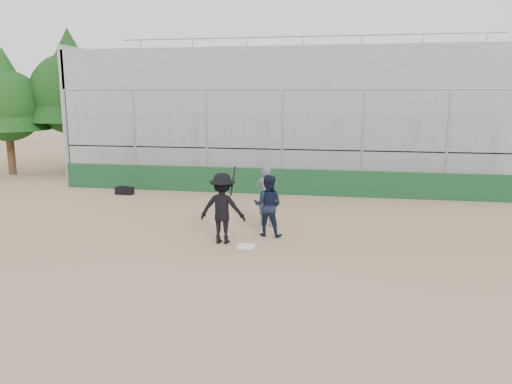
% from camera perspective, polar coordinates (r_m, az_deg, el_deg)
% --- Properties ---
extents(ground, '(90.00, 90.00, 0.00)m').
position_cam_1_polar(ground, '(12.76, -1.14, -6.26)').
color(ground, '#846347').
rests_on(ground, ground).
extents(home_plate, '(0.44, 0.44, 0.02)m').
position_cam_1_polar(home_plate, '(12.75, -1.14, -6.21)').
color(home_plate, white).
rests_on(home_plate, ground).
extents(backstop, '(18.10, 0.25, 4.04)m').
position_cam_1_polar(backstop, '(19.30, 2.99, 2.56)').
color(backstop, '#123A1D').
rests_on(backstop, ground).
extents(bleachers, '(20.25, 6.70, 6.98)m').
position_cam_1_polar(bleachers, '(24.03, 4.58, 8.90)').
color(bleachers, gray).
rests_on(bleachers, ground).
extents(tree_left, '(4.48, 4.48, 7.00)m').
position_cam_1_polar(tree_left, '(26.59, -20.44, 11.62)').
color(tree_left, '#351E13').
rests_on(tree_left, ground).
extents(tree_right, '(3.84, 3.84, 6.00)m').
position_cam_1_polar(tree_right, '(26.71, -26.69, 9.79)').
color(tree_right, '#3C2516').
rests_on(tree_right, ground).
extents(batter_at_plate, '(1.19, 0.78, 1.98)m').
position_cam_1_polar(batter_at_plate, '(12.90, -3.85, -1.86)').
color(batter_at_plate, black).
rests_on(batter_at_plate, ground).
extents(catcher_crouched, '(0.92, 0.77, 1.15)m').
position_cam_1_polar(catcher_crouched, '(13.56, 1.37, -2.72)').
color(catcher_crouched, black).
rests_on(catcher_crouched, ground).
extents(umpire, '(0.77, 0.66, 1.60)m').
position_cam_1_polar(umpire, '(14.63, 1.18, -0.77)').
color(umpire, '#535C6A').
rests_on(umpire, ground).
extents(equipment_bag, '(0.69, 0.31, 0.33)m').
position_cam_1_polar(equipment_bag, '(19.99, -14.79, 0.14)').
color(equipment_bag, black).
rests_on(equipment_bag, ground).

